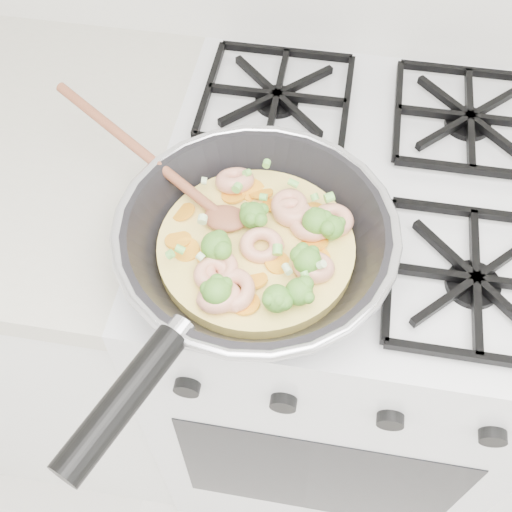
# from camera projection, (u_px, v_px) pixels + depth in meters

# --- Properties ---
(stove) EXTENTS (0.60, 0.60, 0.92)m
(stove) POSITION_uv_depth(u_px,v_px,m) (333.00, 329.00, 1.27)
(stove) COLOR white
(stove) RESTS_ON ground
(skillet) EXTENTS (0.48, 0.51, 0.10)m
(skillet) POSITION_uv_depth(u_px,v_px,m) (255.00, 244.00, 0.77)
(skillet) COLOR black
(skillet) RESTS_ON stove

